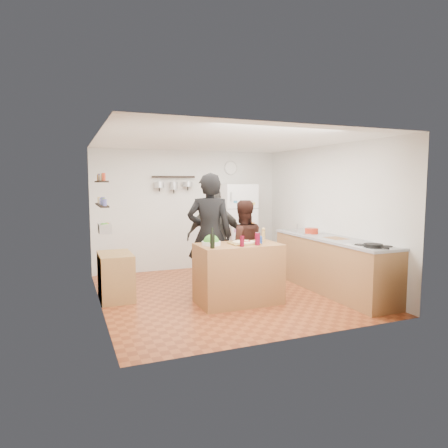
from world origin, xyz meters
name	(u,v)px	position (x,y,z in m)	size (l,w,h in m)	color
room_shell	(218,217)	(0.00, 0.39, 1.25)	(4.20, 4.20, 4.20)	brown
prep_island	(238,273)	(-0.03, -0.55, 0.46)	(1.25, 0.72, 0.91)	brown
pizza_board	(244,243)	(0.05, -0.57, 0.92)	(0.42, 0.34, 0.02)	olive
pizza	(244,242)	(0.05, -0.57, 0.94)	(0.34, 0.34, 0.02)	#D6B88D
salad_bowl	(211,243)	(-0.45, -0.50, 0.94)	(0.28, 0.28, 0.06)	silver
wine_bottle	(212,241)	(-0.53, -0.77, 1.01)	(0.07, 0.07, 0.20)	black
wine_glass_near	(242,241)	(-0.08, -0.79, 0.99)	(0.06, 0.06, 0.16)	#550717
wine_glass_far	(257,239)	(0.19, -0.75, 1.00)	(0.08, 0.08, 0.19)	#5B071D
pepper_mill	(263,236)	(0.42, -0.50, 1.00)	(0.06, 0.06, 0.18)	#AB8647
salt_canister	(260,240)	(0.27, -0.67, 0.97)	(0.07, 0.07, 0.12)	navy
person_left	(210,235)	(-0.30, -0.03, 0.99)	(0.73, 0.48, 1.99)	black
person_center	(243,246)	(0.29, -0.01, 0.77)	(0.75, 0.59, 1.55)	black
person_back	(215,237)	(0.02, 0.55, 0.87)	(1.02, 0.42, 1.74)	#312E2B
counter_run	(332,265)	(1.70, -0.55, 0.45)	(0.63, 2.63, 0.90)	#9E7042
stove_top	(373,246)	(1.70, -1.50, 0.91)	(0.60, 0.62, 0.02)	white
skillet	(373,246)	(1.60, -1.61, 0.95)	(0.26, 0.26, 0.05)	black
sink	(304,232)	(1.70, 0.30, 0.92)	(0.50, 0.80, 0.03)	silver
cutting_board	(336,239)	(1.70, -0.64, 0.91)	(0.30, 0.40, 0.02)	brown
red_bowl	(311,231)	(1.65, -0.01, 0.97)	(0.24, 0.24, 0.10)	#A42612
fridge	(236,226)	(0.95, 1.75, 0.90)	(0.70, 0.68, 1.80)	white
wall_clock	(231,168)	(0.95, 2.08, 2.15)	(0.30, 0.30, 0.03)	silver
spice_shelf_lower	(102,205)	(-1.93, 0.20, 1.50)	(0.12, 1.00, 0.03)	black
spice_shelf_upper	(101,182)	(-1.93, 0.20, 1.85)	(0.12, 1.00, 0.03)	black
produce_basket	(105,228)	(-1.90, 0.20, 1.15)	(0.18, 0.35, 0.14)	silver
side_table	(116,276)	(-1.74, 0.36, 0.36)	(0.50, 0.80, 0.73)	#AC8148
pot_rack	(174,177)	(-0.35, 2.00, 1.95)	(0.90, 0.04, 0.04)	black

